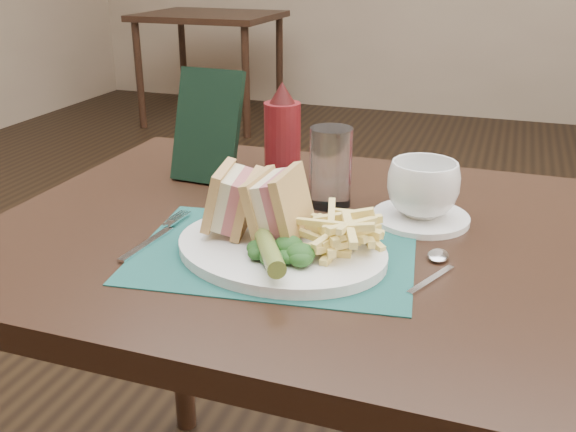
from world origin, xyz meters
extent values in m
plane|color=black|center=(0.00, 0.00, 0.00)|extent=(7.00, 7.00, 0.00)
plane|color=tan|center=(0.00, 3.50, 0.00)|extent=(6.00, 0.00, 6.00)
cube|color=#184D47|center=(0.02, -0.60, 0.75)|extent=(0.41, 0.32, 0.00)
cylinder|color=olive|center=(0.03, -0.67, 0.79)|extent=(0.08, 0.12, 0.03)
cylinder|color=white|center=(0.19, -0.42, 0.76)|extent=(0.18, 0.18, 0.01)
imported|color=white|center=(0.19, -0.42, 0.80)|extent=(0.14, 0.14, 0.09)
cylinder|color=white|center=(0.04, -0.40, 0.81)|extent=(0.09, 0.09, 0.13)
cube|color=black|center=(-0.21, -0.35, 0.85)|extent=(0.13, 0.08, 0.20)
camera|label=1|loc=(0.30, -1.36, 1.14)|focal=40.00mm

